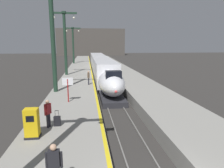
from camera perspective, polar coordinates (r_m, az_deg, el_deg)
platform_left at (r=30.91m, az=-9.87°, el=1.11°), size 4.80×110.00×1.05m
platform_right at (r=31.58m, az=4.98°, el=1.46°), size 4.80×110.00×1.05m
platform_left_safety_stripe at (r=30.80m, az=-5.66°, el=2.19°), size 0.20×107.80×0.01m
rail_main_left at (r=33.71m, az=-4.03°, el=1.30°), size 0.08×110.00×0.12m
rail_main_right at (r=33.83m, az=-1.50°, el=1.36°), size 0.08×110.00×0.12m
highspeed_train_main at (r=36.40m, az=-3.16°, el=5.03°), size 2.92×38.31×3.60m
station_column_mid at (r=21.20m, az=-16.76°, el=14.26°), size 4.00×0.68×10.33m
station_column_far at (r=32.88m, az=-13.39°, el=12.80°), size 4.00×0.68×9.85m
station_column_distant at (r=52.49m, az=-11.13°, el=11.81°), size 4.00×0.68×9.09m
passenger_near_edge at (r=12.41m, az=-17.94°, el=-7.53°), size 0.38×0.51×1.69m
passenger_mid_platform at (r=7.38m, az=-16.29°, el=-21.08°), size 0.57×0.22×1.69m
passenger_far_waiting at (r=24.43m, az=-6.77°, el=2.10°), size 0.28×0.56×1.69m
rolling_suitcase at (r=12.71m, az=-15.47°, el=-10.22°), size 0.40×0.22×0.98m
ticket_machine_yellow at (r=11.48m, az=-22.03°, el=-10.70°), size 0.76×0.62×1.60m
departure_info_board at (r=17.23m, az=-12.61°, el=-0.24°), size 0.90×0.10×2.12m
terminus_back_wall at (r=107.68m, az=-6.04°, el=11.88°), size 36.00×2.00×14.00m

